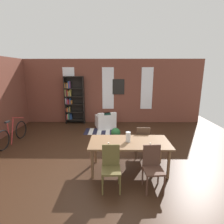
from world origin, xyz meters
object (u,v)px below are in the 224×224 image
Objects in this scene: bookshelf_tall at (73,100)px; armchair_white at (106,122)px; vase_on_table at (128,137)px; dining_chair_near_left at (111,166)px; dining_table at (129,145)px; bicycle_second at (13,134)px; dining_chair_far_right at (142,141)px; dining_chair_near_right at (153,166)px; potted_plant_corner at (116,133)px.

bookshelf_tall reaches higher than armchair_white.
bookshelf_tall reaches higher than vase_on_table.
bookshelf_tall reaches higher than dining_chair_near_left.
dining_table is 0.88× the size of bookshelf_tall.
vase_on_table is 0.15× the size of bicycle_second.
bookshelf_tall is 1.31× the size of bicycle_second.
dining_chair_near_right is at bearing -90.18° from dining_chair_far_right.
potted_plant_corner is at bearing 99.49° from dining_table.
bookshelf_tall is at bearing 119.99° from dining_chair_near_right.
dining_chair_near_left is 2.62m from potted_plant_corner.
dining_table is at bearing -60.46° from bookshelf_tall.
dining_chair_far_right is 4.48m from bicycle_second.
vase_on_table is 0.26× the size of dining_chair_near_left.
dining_table is at bearing 122.58° from dining_chair_near_right.
dining_chair_near_right is 0.42× the size of bookshelf_tall.
dining_chair_far_right is 0.42× the size of bookshelf_tall.
armchair_white is (-1.20, 4.09, -0.23)m from dining_chair_near_right.
dining_chair_far_right is at bearing -58.10° from potted_plant_corner.
dining_chair_far_right is 2.97m from armchair_white.
dining_chair_far_right is 0.95× the size of armchair_white.
bookshelf_tall is (-2.77, 4.80, 0.63)m from dining_chair_near_right.
dining_chair_near_left is 0.95× the size of armchair_white.
bookshelf_tall reaches higher than dining_chair_near_right.
dining_chair_far_right is 4.45m from bookshelf_tall.
vase_on_table reaches higher than armchair_white.
bookshelf_tall is 4.67× the size of potted_plant_corner.
potted_plant_corner is (2.01, -2.19, -0.86)m from bookshelf_tall.
dining_chair_far_right is 0.55× the size of bicycle_second.
vase_on_table is 0.52× the size of potted_plant_corner.
bookshelf_tall reaches higher than dining_table.
bicycle_second reaches higher than dining_table.
dining_table is 0.21m from vase_on_table.
vase_on_table is 0.25× the size of armchair_white.
dining_chair_far_right is (0.00, 1.38, 0.00)m from dining_chair_near_right.
dining_table is at bearing -122.84° from dining_chair_far_right.
vase_on_table is at bearing -78.03° from armchair_white.
dining_chair_near_left is 5.19m from bookshelf_tall.
dining_chair_far_right is (0.48, 0.69, -0.39)m from vase_on_table.
dining_chair_far_right is at bearing 57.03° from dining_chair_near_left.
dining_chair_near_right is at bearing -60.01° from bookshelf_tall.
bicycle_second is at bearing 151.84° from dining_chair_near_right.
bicycle_second is at bearing 157.04° from vase_on_table.
armchair_white is (-0.75, 3.40, -0.42)m from dining_table.
dining_chair_far_right is at bearing -66.09° from armchair_white.
dining_table is 1.16× the size of bicycle_second.
dining_chair_near_right is 1.38m from dining_chair_far_right.
dining_chair_near_right reaches higher than dining_table.
dining_chair_near_left is at bearing -122.97° from dining_chair_far_right.
dining_chair_near_right is 1.97× the size of potted_plant_corner.
dining_table is at bearing -77.47° from armchair_white.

